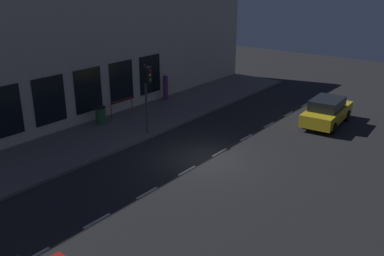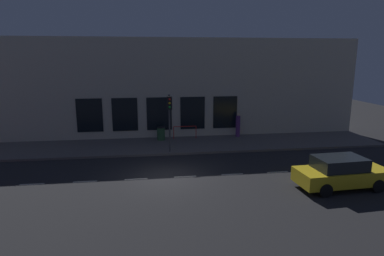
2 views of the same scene
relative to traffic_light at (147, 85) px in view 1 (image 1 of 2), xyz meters
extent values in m
plane|color=#232326|center=(-4.27, 0.50, -2.89)|extent=(60.00, 60.00, 0.00)
cube|color=#5B5654|center=(1.98, 0.50, -2.82)|extent=(4.50, 32.00, 0.15)
cube|color=beige|center=(4.53, 0.50, 0.97)|extent=(0.60, 32.00, 7.73)
cube|color=black|center=(4.20, -4.69, -0.88)|extent=(0.04, 1.91, 2.53)
cube|color=black|center=(4.20, -2.09, -0.88)|extent=(0.04, 1.91, 2.53)
cube|color=black|center=(4.20, 0.50, -0.88)|extent=(0.04, 1.91, 2.53)
cube|color=black|center=(4.20, 3.10, -0.88)|extent=(0.04, 1.91, 2.53)
cube|color=black|center=(4.20, 5.70, -0.88)|extent=(0.04, 1.91, 2.53)
cube|color=beige|center=(-4.27, -13.50, -2.89)|extent=(0.12, 1.20, 0.01)
cube|color=beige|center=(-4.27, -10.90, -2.89)|extent=(0.12, 1.20, 0.01)
cube|color=beige|center=(-4.27, -8.30, -2.89)|extent=(0.12, 1.20, 0.01)
cube|color=beige|center=(-4.27, -5.70, -2.89)|extent=(0.12, 1.20, 0.01)
cube|color=beige|center=(-4.27, -3.10, -2.89)|extent=(0.12, 1.20, 0.01)
cube|color=beige|center=(-4.27, -0.50, -2.89)|extent=(0.12, 1.20, 0.01)
cube|color=beige|center=(-4.27, 2.10, -2.89)|extent=(0.12, 1.20, 0.01)
cube|color=beige|center=(-4.27, 4.70, -2.89)|extent=(0.12, 1.20, 0.01)
cube|color=beige|center=(-4.27, 7.30, -2.89)|extent=(0.12, 1.20, 0.01)
cylinder|color=#424244|center=(0.13, 0.00, -0.84)|extent=(0.12, 0.12, 3.80)
cube|color=black|center=(-0.06, 0.00, 0.53)|extent=(0.26, 0.32, 0.84)
sphere|color=red|center=(-0.20, 0.00, 0.79)|extent=(0.15, 0.15, 0.15)
sphere|color=gold|center=(-0.20, 0.00, 0.53)|extent=(0.15, 0.15, 0.15)
sphere|color=green|center=(-0.20, 0.00, 0.28)|extent=(0.15, 0.15, 0.15)
cube|color=gold|center=(-6.85, -7.87, -2.26)|extent=(2.02, 4.53, 0.70)
cube|color=black|center=(-6.86, -7.70, -1.61)|extent=(1.68, 2.39, 0.60)
cylinder|color=black|center=(-5.95, -9.20, -2.57)|extent=(0.26, 0.65, 0.64)
cylinder|color=black|center=(-7.58, -9.29, -2.57)|extent=(0.26, 0.65, 0.64)
cylinder|color=black|center=(-6.11, -6.46, -2.57)|extent=(0.26, 0.65, 0.64)
cylinder|color=black|center=(-7.74, -6.55, -2.57)|extent=(0.26, 0.65, 0.64)
cylinder|color=#5B2D70|center=(3.66, -5.61, -1.92)|extent=(0.35, 0.35, 1.64)
sphere|color=beige|center=(3.66, -5.61, -0.98)|extent=(0.24, 0.24, 0.24)
cube|color=beige|center=(3.66, -5.72, -0.98)|extent=(0.07, 0.04, 0.07)
cylinder|color=#2D5633|center=(3.37, 0.43, -2.28)|extent=(0.59, 0.59, 0.94)
cylinder|color=black|center=(3.37, 0.43, -1.78)|extent=(0.62, 0.62, 0.06)
cylinder|color=red|center=(3.56, -2.27, -2.27)|extent=(0.05, 0.05, 0.95)
cylinder|color=red|center=(3.56, -0.54, -2.27)|extent=(0.05, 0.05, 0.95)
cylinder|color=red|center=(3.56, -1.41, -1.79)|extent=(0.05, 1.73, 0.05)
camera|label=1|loc=(-14.97, 15.64, 5.41)|focal=39.72mm
camera|label=2|loc=(-20.87, 1.44, 3.39)|focal=30.80mm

